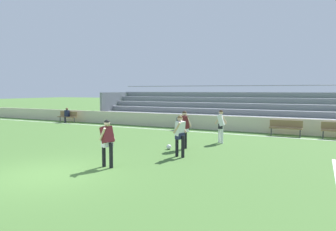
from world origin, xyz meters
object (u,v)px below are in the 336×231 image
Objects in this scene: trash_bin at (180,123)px; player_white_trailing_run at (180,132)px; bleacher_stand at (237,108)px; spectator_seated at (67,114)px; player_dark_dropping_back at (184,126)px; soccer_ball at (169,147)px; player_white_pressing_high at (221,123)px; bench_centre_sideline at (68,116)px; player_dark_wide_left at (107,139)px; bench_far_right at (286,126)px.

player_white_trailing_run is (3.43, -7.70, 0.56)m from trash_bin.
bleacher_stand is at bearing 52.67° from trash_bin.
bleacher_stand is at bearing 15.80° from spectator_seated.
trash_bin is 6.82m from player_dark_dropping_back.
bleacher_stand reaches higher than soccer_ball.
trash_bin is at bearing 135.50° from player_white_pressing_high.
player_white_trailing_run is at bearing -97.64° from player_white_pressing_high.
bench_centre_sideline is 14.20m from soccer_ball.
player_white_pressing_high reaches higher than bench_centre_sideline.
player_dark_wide_left is 6.74m from player_white_pressing_high.
bench_centre_sideline is at bearing 154.44° from player_dark_dropping_back.
bench_far_right is 1.09× the size of player_white_trailing_run.
trash_bin is at bearing -0.25° from spectator_seated.
bleacher_stand reaches higher than spectator_seated.
player_white_pressing_high is (0.51, 3.82, 0.01)m from player_white_trailing_run.
player_dark_dropping_back is (-3.65, -6.28, 0.48)m from bench_far_right.
player_white_trailing_run is at bearing -29.98° from bench_centre_sideline.
soccer_ball is at bearing 83.05° from player_dark_wide_left.
trash_bin is 10.47m from player_dark_wide_left.
bench_far_right is at bearing 68.06° from player_white_trailing_run.
bleacher_stand is 13.57m from spectator_seated.
soccer_ball is at bearing -121.44° from player_white_pressing_high.
bleacher_stand is 12.76× the size of player_dark_dropping_back.
player_white_pressing_high is at bearing -44.50° from trash_bin.
player_white_pressing_high is at bearing -81.83° from bleacher_stand.
spectator_seated reaches higher than bench_far_right.
player_white_pressing_high is (1.09, -7.61, -0.32)m from bleacher_stand.
player_dark_dropping_back reaches higher than player_dark_wide_left.
player_white_pressing_high reaches higher than trash_bin.
spectator_seated reaches higher than trash_bin.
trash_bin is 10.20m from spectator_seated.
player_white_trailing_run is at bearing -48.20° from soccer_ball.
bench_far_right is at bearing 0.00° from bench_centre_sideline.
bench_far_right is 1.49× the size of spectator_seated.
player_dark_dropping_back is at bearing -89.47° from bleacher_stand.
player_white_pressing_high reaches higher than bench_far_right.
spectator_seated is 15.89m from player_dark_wide_left.
bench_far_right is 2.14× the size of trash_bin.
trash_bin is 5.56m from player_white_pressing_high.
spectator_seated is (-13.04, -3.69, -0.61)m from bleacher_stand.
player_white_trailing_run is at bearing -29.61° from spectator_seated.
player_dark_dropping_back is 1.15m from soccer_ball.
bleacher_stand is 12.17× the size of bench_far_right.
trash_bin is at bearing -178.60° from bench_far_right.
trash_bin is 0.49× the size of player_dark_dropping_back.
bleacher_stand reaches higher than trash_bin.
trash_bin is at bearing 114.01° from player_white_trailing_run.
player_dark_dropping_back is (13.14, -6.28, 0.48)m from bench_centre_sideline.
trash_bin is (10.19, -0.16, -0.13)m from bench_centre_sideline.
bench_centre_sideline is 1.09× the size of player_white_trailing_run.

